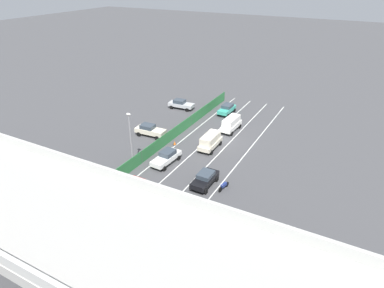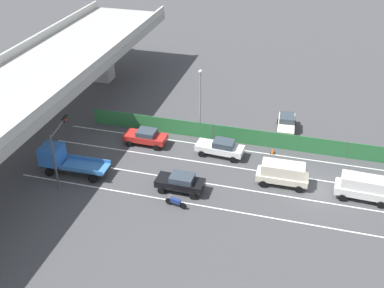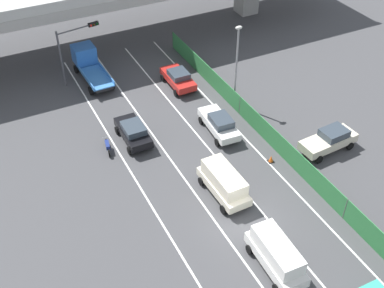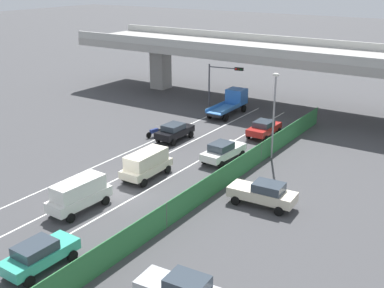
% 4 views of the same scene
% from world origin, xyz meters
% --- Properties ---
extents(ground_plane, '(300.00, 300.00, 0.00)m').
position_xyz_m(ground_plane, '(0.00, 0.00, 0.00)').
color(ground_plane, '#424244').
extents(lane_line_left_edge, '(0.14, 43.97, 0.01)m').
position_xyz_m(lane_line_left_edge, '(-4.82, 3.98, 0.00)').
color(lane_line_left_edge, silver).
rests_on(lane_line_left_edge, ground).
extents(lane_line_mid_left, '(0.14, 43.97, 0.01)m').
position_xyz_m(lane_line_mid_left, '(-1.61, 3.98, 0.00)').
color(lane_line_mid_left, silver).
rests_on(lane_line_mid_left, ground).
extents(lane_line_mid_right, '(0.14, 43.97, 0.01)m').
position_xyz_m(lane_line_mid_right, '(1.61, 3.98, 0.00)').
color(lane_line_mid_right, silver).
rests_on(lane_line_mid_right, ground).
extents(lane_line_right_edge, '(0.14, 43.97, 0.01)m').
position_xyz_m(lane_line_right_edge, '(4.82, 3.98, 0.00)').
color(lane_line_right_edge, silver).
rests_on(lane_line_right_edge, ground).
extents(elevated_overpass, '(54.50, 10.59, 7.57)m').
position_xyz_m(elevated_overpass, '(0.00, 27.97, 5.97)').
color(elevated_overpass, '#A09E99').
rests_on(elevated_overpass, ground).
extents(green_fence, '(0.10, 40.07, 1.75)m').
position_xyz_m(green_fence, '(6.13, 3.98, 0.88)').
color(green_fence, '#2D753D').
rests_on(green_fence, ground).
extents(car_van_cream, '(2.09, 4.58, 2.11)m').
position_xyz_m(car_van_cream, '(0.13, 2.87, 1.20)').
color(car_van_cream, beige).
rests_on(car_van_cream, ground).
extents(car_sedan_black, '(2.02, 4.22, 1.61)m').
position_xyz_m(car_sedan_black, '(-3.23, 11.28, 0.90)').
color(car_sedan_black, black).
rests_on(car_sedan_black, ground).
extents(car_van_white, '(2.07, 4.63, 2.17)m').
position_xyz_m(car_van_white, '(-0.19, -3.93, 1.23)').
color(car_van_white, silver).
rests_on(car_van_white, ground).
extents(car_sedan_white, '(2.18, 4.75, 1.68)m').
position_xyz_m(car_sedan_white, '(3.32, 9.16, 0.91)').
color(car_sedan_white, white).
rests_on(car_sedan_white, ground).
extents(car_sedan_red, '(2.07, 4.30, 1.60)m').
position_xyz_m(car_sedan_red, '(3.39, 16.94, 0.89)').
color(car_sedan_red, red).
rests_on(car_sedan_red, ground).
extents(flatbed_truck_blue, '(2.38, 6.32, 2.57)m').
position_xyz_m(flatbed_truck_blue, '(-3.28, 22.60, 1.32)').
color(flatbed_truck_blue, black).
rests_on(flatbed_truck_blue, ground).
extents(motorcycle, '(0.63, 1.93, 0.93)m').
position_xyz_m(motorcycle, '(-5.49, 11.03, 0.46)').
color(motorcycle, black).
rests_on(motorcycle, ground).
extents(parked_sedan_cream, '(4.71, 2.18, 1.75)m').
position_xyz_m(parked_sedan_cream, '(9.82, 3.50, 0.95)').
color(parked_sedan_cream, beige).
rests_on(parked_sedan_cream, ground).
extents(traffic_light, '(4.04, 0.85, 5.45)m').
position_xyz_m(traffic_light, '(-4.41, 21.90, 3.90)').
color(traffic_light, '#47474C').
rests_on(traffic_light, ground).
extents(street_lamp, '(0.60, 0.36, 7.41)m').
position_xyz_m(street_lamp, '(6.45, 12.09, 4.47)').
color(street_lamp, gray).
rests_on(street_lamp, ground).
extents(traffic_cone, '(0.47, 0.47, 0.56)m').
position_xyz_m(traffic_cone, '(5.06, 4.27, 0.26)').
color(traffic_cone, orange).
rests_on(traffic_cone, ground).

